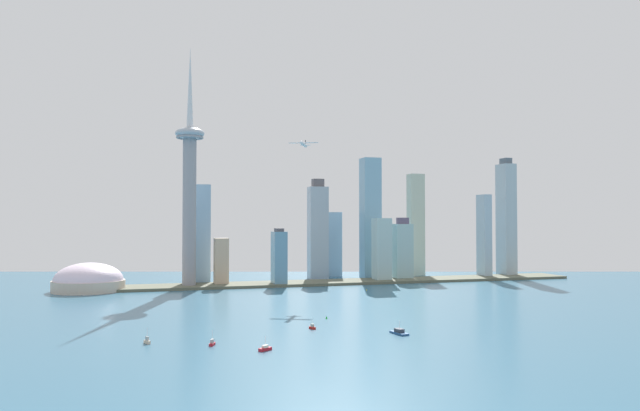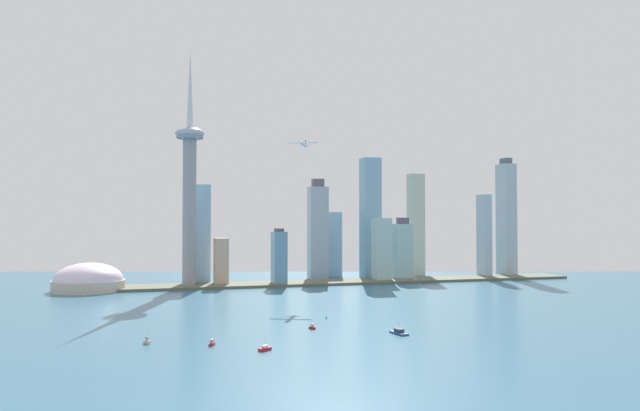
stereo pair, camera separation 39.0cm
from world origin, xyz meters
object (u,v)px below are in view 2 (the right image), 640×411
object	(u,v)px
airplane	(303,144)
boat_2	(265,349)
boat_0	(212,343)
skyscraper_5	(221,262)
observation_tower	(190,179)
skyscraper_9	(484,236)
channel_buoy_1	(366,290)
skyscraper_1	(416,225)
boat_3	(399,332)
skyscraper_3	(331,244)
skyscraper_4	(382,250)
stadium_dome	(89,282)
skyscraper_7	(506,219)
skyscraper_6	(279,258)
boat_4	(147,341)
skyscraper_10	(199,234)
skyscraper_2	(318,231)
skyscraper_0	(403,251)
channel_buoy_0	(326,317)

from	to	relation	value
airplane	boat_2	bearing A→B (deg)	5.21
boat_0	skyscraper_5	bearing A→B (deg)	13.12
observation_tower	skyscraper_5	distance (m)	113.04
skyscraper_9	channel_buoy_1	size ratio (longest dim) A/B	66.26
skyscraper_1	boat_3	size ratio (longest dim) A/B	8.88
channel_buoy_1	observation_tower	bearing A→B (deg)	155.66
skyscraper_1	airplane	world-z (taller)	airplane
skyscraper_3	skyscraper_4	distance (m)	111.24
observation_tower	skyscraper_1	world-z (taller)	observation_tower
boat_2	stadium_dome	bearing A→B (deg)	-101.25
skyscraper_3	boat_3	distance (m)	479.41
airplane	skyscraper_9	bearing A→B (deg)	130.89
observation_tower	skyscraper_7	xyz separation A→B (m)	(471.39, 26.97, -49.17)
skyscraper_6	boat_4	xyz separation A→B (m)	(-166.11, -334.87, -33.64)
observation_tower	skyscraper_6	bearing A→B (deg)	-5.30
skyscraper_10	skyscraper_6	bearing A→B (deg)	-29.16
observation_tower	boat_3	bearing A→B (deg)	-71.29
skyscraper_6	boat_2	size ratio (longest dim) A/B	7.86
skyscraper_2	skyscraper_6	bearing A→B (deg)	-132.50
observation_tower	boat_2	xyz separation A→B (m)	(17.57, -389.65, -134.04)
observation_tower	airplane	size ratio (longest dim) A/B	8.88
channel_buoy_1	skyscraper_4	bearing A→B (deg)	57.95
stadium_dome	boat_0	bearing A→B (deg)	-73.88
skyscraper_0	boat_4	world-z (taller)	skyscraper_0
skyscraper_3	skyscraper_4	size ratio (longest dim) A/B	1.11
skyscraper_0	boat_3	world-z (taller)	skyscraper_0
skyscraper_0	boat_4	bearing A→B (deg)	-134.22
stadium_dome	skyscraper_5	xyz separation A→B (m)	(157.55, 14.42, 19.30)
skyscraper_3	boat_4	bearing A→B (deg)	-121.22
boat_0	channel_buoy_1	size ratio (longest dim) A/B	5.42
skyscraper_10	boat_4	world-z (taller)	skyscraper_10
skyscraper_9	skyscraper_7	bearing A→B (deg)	14.14
skyscraper_2	observation_tower	bearing A→B (deg)	-158.87
skyscraper_10	skyscraper_1	bearing A→B (deg)	6.36
airplane	skyscraper_6	bearing A→B (deg)	-141.99
boat_0	boat_4	distance (m)	45.07
stadium_dome	channel_buoy_0	bearing A→B (deg)	-52.85
stadium_dome	skyscraper_1	bearing A→B (deg)	10.28
boat_2	boat_4	world-z (taller)	boat_4
skyscraper_2	boat_3	world-z (taller)	skyscraper_2
skyscraper_0	skyscraper_5	distance (m)	254.46
skyscraper_1	boat_3	bearing A→B (deg)	-116.97
skyscraper_9	boat_3	distance (m)	488.00
stadium_dome	boat_2	bearing A→B (deg)	-70.81
boat_0	boat_2	size ratio (longest dim) A/B	1.06
skyscraper_0	skyscraper_1	size ratio (longest dim) A/B	0.57
stadium_dome	channel_buoy_0	distance (m)	345.92
stadium_dome	skyscraper_9	xyz separation A→B (m)	(542.83, 19.96, 49.73)
skyscraper_5	skyscraper_6	distance (m)	74.14
skyscraper_5	skyscraper_9	world-z (taller)	skyscraper_9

